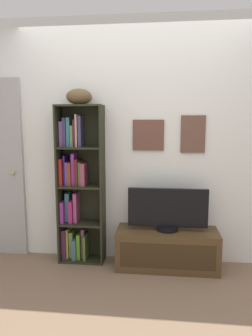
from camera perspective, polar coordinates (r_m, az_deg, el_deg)
The scene contains 6 objects.
ground at distance 2.63m, azimuth -0.33°, elevation -26.83°, with size 5.20×5.20×0.04m, color #7C624B.
back_wall at distance 3.28m, azimuth 1.96°, elevation 4.86°, with size 4.80×0.08×2.59m.
bookshelf at distance 3.33m, azimuth -9.13°, elevation -3.71°, with size 0.49×0.25×1.69m.
football at distance 3.23m, azimuth -8.76°, elevation 13.06°, with size 0.27×0.16×0.16m, color brown.
tv_stand at distance 3.30m, azimuth 7.66°, elevation -14.77°, with size 1.04×0.39×0.40m.
television at distance 3.17m, azimuth 7.80°, elevation -7.75°, with size 0.81×0.22×0.44m.
Camera 1 is at (0.25, -2.14, 1.49)m, focal length 32.54 mm.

